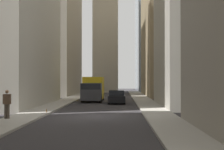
{
  "coord_description": "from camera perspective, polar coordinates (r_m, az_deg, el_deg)",
  "views": [
    {
      "loc": [
        -22.94,
        -1.79,
        2.55
      ],
      "look_at": [
        10.98,
        -0.92,
        3.01
      ],
      "focal_mm": 52.53,
      "sensor_mm": 36.0,
      "label": 1
    }
  ],
  "objects": [
    {
      "name": "discarded_bottle",
      "position": [
        24.51,
        -11.34,
        -6.15
      ],
      "size": [
        0.07,
        0.07,
        0.27
      ],
      "color": "brown",
      "rests_on": "sidewalk_right"
    },
    {
      "name": "ground_plane",
      "position": [
        23.15,
        -3.0,
        -7.1
      ],
      "size": [
        135.0,
        135.0,
        0.0
      ],
      "primitive_type": "plane",
      "color": "#302D30"
    },
    {
      "name": "sedan_black",
      "position": [
        34.85,
        0.83,
        -3.88
      ],
      "size": [
        4.3,
        1.78,
        1.42
      ],
      "color": "black",
      "rests_on": "ground_plane"
    },
    {
      "name": "delivery_truck",
      "position": [
        38.34,
        -3.31,
        -2.41
      ],
      "size": [
        6.46,
        2.25,
        2.84
      ],
      "color": "yellow",
      "rests_on": "ground_plane"
    },
    {
      "name": "pedestrian",
      "position": [
        21.21,
        -17.82,
        -4.65
      ],
      "size": [
        0.26,
        0.44,
        1.77
      ],
      "color": "#473D33",
      "rests_on": "sidewalk_right"
    },
    {
      "name": "sidewalk_left",
      "position": [
        23.23,
        8.22,
        -6.9
      ],
      "size": [
        90.0,
        2.2,
        0.14
      ],
      "primitive_type": "cube",
      "color": "#A8A399",
      "rests_on": "ground_plane"
    },
    {
      "name": "sidewalk_right",
      "position": [
        23.91,
        -13.89,
        -6.71
      ],
      "size": [
        90.0,
        2.2,
        0.14
      ],
      "primitive_type": "cube",
      "color": "#A8A399",
      "rests_on": "ground_plane"
    },
    {
      "name": "building_left_far",
      "position": [
        53.37,
        11.17,
        11.68
      ],
      "size": [
        18.83,
        10.0,
        28.1
      ],
      "color": "#9E8966",
      "rests_on": "ground_plane"
    }
  ]
}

